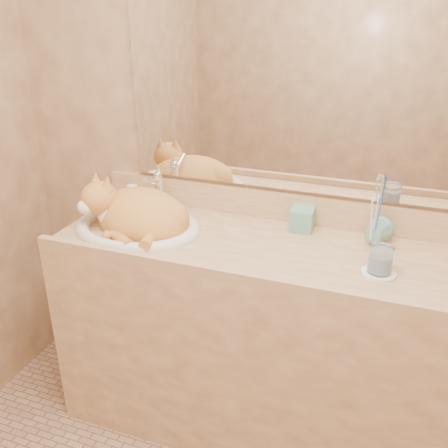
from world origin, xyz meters
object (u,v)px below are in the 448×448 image
(soap_dispenser, at_px, (301,211))
(water_glass, at_px, (381,259))
(sink_basin, at_px, (136,211))
(cat, at_px, (135,211))
(vanity_counter, at_px, (261,340))
(toothbrush_cup, at_px, (372,237))

(soap_dispenser, height_order, water_glass, soap_dispenser)
(sink_basin, distance_m, water_glass, 0.93)
(soap_dispenser, xyz_separation_m, water_glass, (0.31, -0.22, -0.04))
(cat, height_order, soap_dispenser, soap_dispenser)
(sink_basin, bearing_deg, water_glass, -8.54)
(vanity_counter, xyz_separation_m, cat, (-0.53, -0.01, 0.49))
(cat, relative_size, toothbrush_cup, 4.24)
(vanity_counter, bearing_deg, toothbrush_cup, 18.60)
(vanity_counter, distance_m, toothbrush_cup, 0.61)
(cat, height_order, toothbrush_cup, cat)
(cat, bearing_deg, toothbrush_cup, 28.66)
(soap_dispenser, bearing_deg, water_glass, -37.37)
(sink_basin, bearing_deg, toothbrush_cup, 3.49)
(water_glass, bearing_deg, toothbrush_cup, 102.30)
(cat, xyz_separation_m, soap_dispenser, (0.63, 0.16, 0.03))
(sink_basin, height_order, cat, cat)
(toothbrush_cup, bearing_deg, soap_dispenser, 173.83)
(sink_basin, distance_m, soap_dispenser, 0.64)
(soap_dispenser, bearing_deg, cat, -168.05)
(soap_dispenser, bearing_deg, toothbrush_cup, -8.61)
(cat, distance_m, soap_dispenser, 0.65)
(vanity_counter, distance_m, cat, 0.73)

